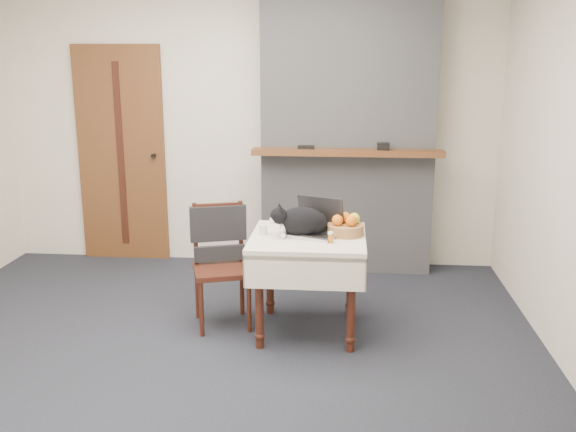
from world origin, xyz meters
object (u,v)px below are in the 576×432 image
Objects in this scene: cat at (303,222)px; cream_jar at (263,230)px; door at (122,155)px; chair at (220,247)px; laptop at (316,225)px; pill_bottle at (331,237)px; side_table at (308,251)px; fruit_basket at (345,226)px.

cream_jar is (-0.28, 0.01, -0.07)m from cat.
door is 2.41m from cat.
door is 1.92m from chair.
laptop is 0.23m from pill_bottle.
cat is at bearing -31.38° from chair.
pill_bottle is (2.00, -1.73, -0.26)m from door.
door is 2.56× the size of side_table.
door is 4.74× the size of laptop.
side_table is 0.19m from laptop.
chair is (-0.80, 0.30, -0.18)m from pill_bottle.
cat is 0.67m from chair.
side_table is (1.84, -1.57, -0.41)m from door.
side_table is at bearing -117.99° from laptop.
pill_bottle is (0.16, -0.16, 0.15)m from side_table.
laptop is at bearing 17.09° from cat.
fruit_basket is at bearing 25.15° from laptop.
door is 2.46m from side_table.
cream_jar is at bearing 162.24° from cat.
cat is (-0.08, -0.05, 0.04)m from laptop.
side_table is 1.85× the size of laptop.
pill_bottle is at bearing -19.19° from cream_jar.
side_table is 1.60× the size of cat.
chair reaches higher than fruit_basket.
cat reaches higher than chair.
cream_jar is at bearing 160.81° from pill_bottle.
chair is (1.20, -1.43, -0.44)m from door.
side_table is 0.21m from cat.
door is 2.60m from fruit_basket.
side_table is 10.58× the size of pill_bottle.
pill_bottle is 0.29× the size of fruit_basket.
pill_bottle is at bearing -38.08° from chair.
cream_jar is 0.07× the size of chair.
laptop reaches higher than cat.
laptop is 0.20m from fruit_basket.
cream_jar is at bearing -175.01° from fruit_basket.
laptop is (1.89, -1.53, -0.24)m from door.
side_table is at bearing -29.75° from chair.
side_table is 0.31m from fruit_basket.
door reaches higher than cream_jar.
cream_jar is 0.89× the size of pill_bottle.
side_table is 3.01× the size of fruit_basket.
laptop reaches higher than fruit_basket.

